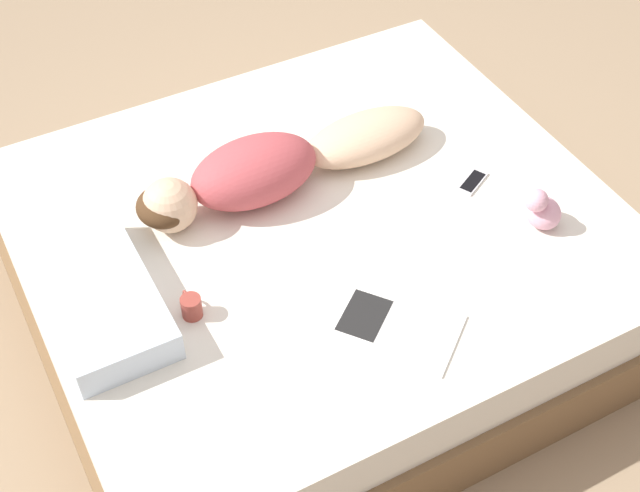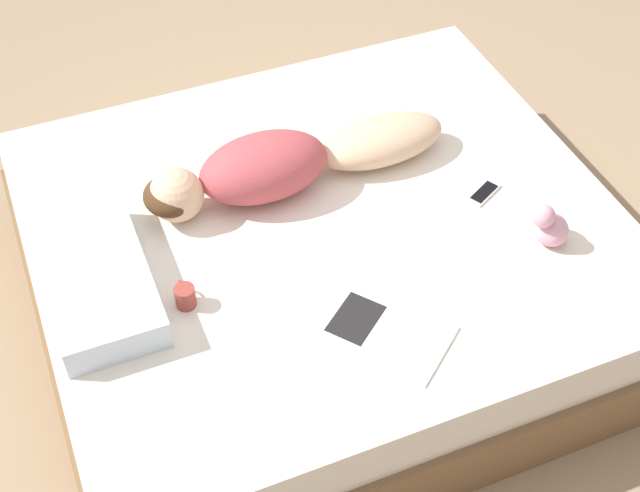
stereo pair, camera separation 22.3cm
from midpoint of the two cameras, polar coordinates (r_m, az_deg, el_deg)
ground_plane at (r=3.70m, az=-1.80°, el=-3.65°), size 12.00×12.00×0.00m
bed at (r=3.52m, az=-1.89°, el=-1.11°), size 1.99×2.21×0.49m
person at (r=3.40m, az=-4.81°, el=5.05°), size 0.33×1.24×0.23m
open_magazine at (r=2.99m, az=2.54°, el=-5.19°), size 0.51×0.48×0.01m
coffee_mug at (r=3.04m, az=-10.35°, el=-3.88°), size 0.11×0.07×0.08m
cell_phone at (r=3.51m, az=7.96°, el=4.03°), size 0.13×0.16×0.01m
plush_toy at (r=3.33m, az=12.15°, el=2.21°), size 0.14×0.15×0.19m
pillow at (r=3.12m, az=-15.99°, el=-3.14°), size 0.68×0.35×0.12m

